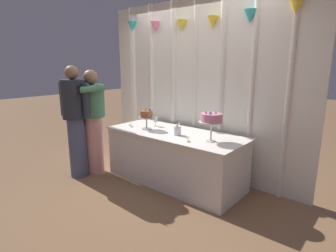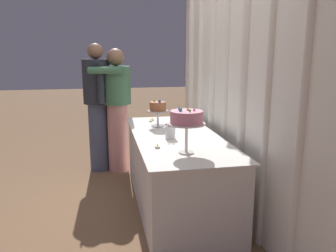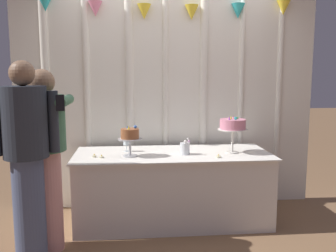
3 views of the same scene
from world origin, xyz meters
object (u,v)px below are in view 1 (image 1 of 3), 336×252
at_px(tealight_near_left, 132,126).
at_px(guest_man_pink_jacket, 75,118).
at_px(cake_display_nearleft, 146,115).
at_px(tealight_far_left, 130,125).
at_px(wine_glass, 156,120).
at_px(tealight_near_right, 188,141).
at_px(cake_table, 174,157).
at_px(flower_vase, 178,130).
at_px(cake_display_nearright, 211,119).
at_px(guest_girl_blue_dress, 93,119).

xyz_separation_m(tealight_near_left, guest_man_pink_jacket, (-0.54, -0.62, 0.16)).
height_order(cake_display_nearleft, tealight_far_left, cake_display_nearleft).
distance_m(tealight_far_left, tealight_near_left, 0.08).
xyz_separation_m(cake_display_nearleft, tealight_far_left, (-0.35, -0.01, -0.20)).
height_order(wine_glass, tealight_near_right, wine_glass).
xyz_separation_m(cake_table, tealight_near_left, (-0.72, -0.15, 0.38)).
bearing_deg(guest_man_pink_jacket, flower_vase, 26.65).
xyz_separation_m(tealight_far_left, tealight_near_left, (0.07, -0.03, -0.00)).
height_order(tealight_near_left, tealight_near_right, tealight_near_right).
distance_m(cake_table, cake_display_nearleft, 0.73).
height_order(cake_table, tealight_near_right, tealight_near_right).
height_order(cake_display_nearright, flower_vase, cake_display_nearright).
xyz_separation_m(cake_display_nearleft, tealight_near_right, (0.86, -0.15, -0.20)).
xyz_separation_m(cake_display_nearleft, cake_display_nearright, (1.06, 0.06, 0.08)).
relative_size(cake_display_nearright, wine_glass, 2.80).
bearing_deg(tealight_near_right, cake_display_nearright, 47.08).
relative_size(flower_vase, guest_girl_blue_dress, 0.11).
bearing_deg(guest_man_pink_jacket, cake_display_nearleft, 38.98).
xyz_separation_m(tealight_near_left, tealight_near_right, (1.14, -0.11, 0.00)).
bearing_deg(tealight_near_right, wine_glass, 156.92).
xyz_separation_m(tealight_near_left, guest_girl_blue_dress, (-0.45, -0.38, 0.12)).
bearing_deg(cake_display_nearright, flower_vase, -176.20).
relative_size(cake_display_nearright, guest_girl_blue_dress, 0.24).
relative_size(wine_glass, flower_vase, 0.80).
relative_size(tealight_far_left, tealight_near_right, 0.82).
distance_m(tealight_near_left, tealight_near_right, 1.15).
relative_size(wine_glass, tealight_near_right, 2.89).
xyz_separation_m(cake_table, cake_display_nearleft, (-0.44, -0.11, 0.58)).
distance_m(flower_vase, guest_man_pink_jacket, 1.54).
height_order(wine_glass, guest_girl_blue_dress, guest_girl_blue_dress).
xyz_separation_m(guest_girl_blue_dress, guest_man_pink_jacket, (-0.09, -0.24, 0.04)).
xyz_separation_m(tealight_far_left, tealight_near_right, (1.22, -0.14, -0.00)).
relative_size(tealight_far_left, guest_man_pink_jacket, 0.02).
height_order(tealight_far_left, guest_man_pink_jacket, guest_man_pink_jacket).
bearing_deg(tealight_far_left, guest_girl_blue_dress, -132.78).
distance_m(tealight_far_left, tealight_near_right, 1.22).
relative_size(wine_glass, guest_girl_blue_dress, 0.09).
relative_size(cake_display_nearleft, wine_glass, 2.28).
height_order(cake_table, guest_girl_blue_dress, guest_girl_blue_dress).
bearing_deg(wine_glass, guest_man_pink_jacket, -130.92).
bearing_deg(cake_display_nearright, wine_glass, 170.89).
bearing_deg(cake_display_nearleft, cake_display_nearright, 3.31).
distance_m(cake_display_nearright, guest_man_pink_jacket, 2.01).
bearing_deg(guest_man_pink_jacket, wine_glass, 49.08).
xyz_separation_m(tealight_near_right, guest_girl_blue_dress, (-1.60, -0.27, 0.12)).
bearing_deg(wine_glass, tealight_near_right, -23.08).
bearing_deg(tealight_near_left, wine_glass, 49.14).
bearing_deg(cake_display_nearright, tealight_far_left, -177.14).
bearing_deg(cake_display_nearright, cake_table, 175.31).
relative_size(flower_vase, tealight_far_left, 4.39).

